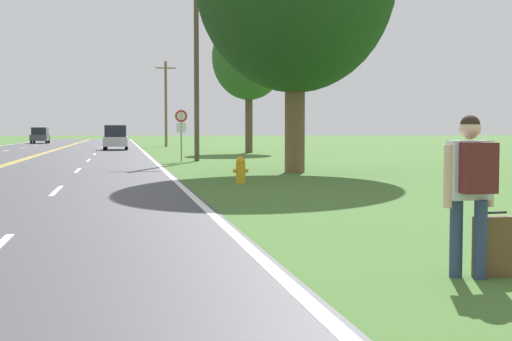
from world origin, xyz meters
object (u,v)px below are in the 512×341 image
tree_left_verge (249,58)px  car_silver_van_approaching (116,137)px  suitcase (493,246)px  traffic_sign (181,123)px  hitchhiker_person (471,179)px  fire_hydrant (241,170)px  car_dark_grey_van_mid_near (40,135)px

tree_left_verge → car_silver_van_approaching: tree_left_verge is taller
suitcase → traffic_sign: 26.93m
hitchhiker_person → tree_left_verge: size_ratio=0.18×
fire_hydrant → car_silver_van_approaching: size_ratio=0.18×
hitchhiker_person → tree_left_verge: tree_left_verge is taller
fire_hydrant → car_dark_grey_van_mid_near: bearing=100.9°
suitcase → tree_left_verge: 40.45m
fire_hydrant → tree_left_verge: 27.61m
fire_hydrant → car_silver_van_approaching: car_silver_van_approaching is taller
tree_left_verge → car_dark_grey_van_mid_near: bearing=115.0°
hitchhiker_person → tree_left_verge: (4.92, 39.79, 5.24)m
traffic_sign → car_dark_grey_van_mid_near: bearing=103.2°
traffic_sign → tree_left_verge: tree_left_verge is taller
fire_hydrant → traffic_sign: 13.72m
tree_left_verge → car_silver_van_approaching: 13.35m
fire_hydrant → tree_left_verge: bearing=79.3°
car_dark_grey_van_mid_near → fire_hydrant: bearing=-169.3°
tree_left_verge → fire_hydrant: bearing=-100.7°
hitchhiker_person → tree_left_verge: bearing=-10.5°
hitchhiker_person → car_silver_van_approaching: bearing=1.0°
suitcase → car_dark_grey_van_mid_near: size_ratio=0.15×
traffic_sign → tree_left_verge: bearing=66.7°
hitchhiker_person → fire_hydrant: bearing=-3.1°
suitcase → fire_hydrant: (-0.38, 13.24, 0.07)m
suitcase → car_dark_grey_van_mid_near: (-12.58, 76.58, 0.64)m
hitchhiker_person → car_dark_grey_van_mid_near: 77.61m
hitchhiker_person → traffic_sign: bearing=-2.2°
fire_hydrant → car_silver_van_approaching: 35.35m
hitchhiker_person → car_silver_van_approaching: size_ratio=0.39×
fire_hydrant → tree_left_verge: size_ratio=0.08×
suitcase → traffic_sign: size_ratio=0.27×
car_dark_grey_van_mid_near → hitchhiker_person: bearing=-171.1°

